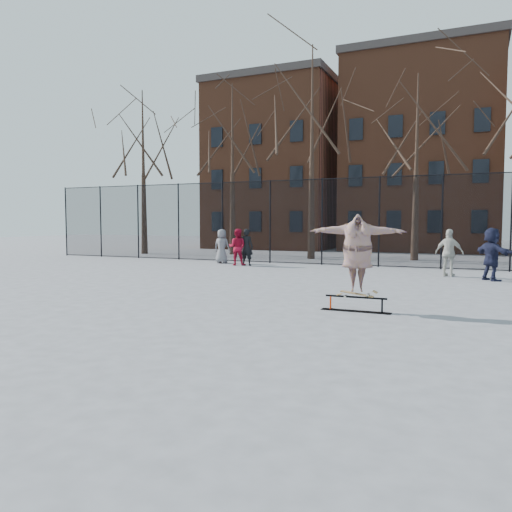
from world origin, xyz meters
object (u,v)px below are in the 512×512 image
at_px(bystander_red, 237,247).
at_px(bystander_white, 449,253).
at_px(bystander_navy, 492,254).
at_px(bystander_grey, 222,246).
at_px(skateboard, 357,294).
at_px(skater, 357,254).
at_px(bystander_black, 247,247).
at_px(skate_rail, 356,305).

xyz_separation_m(bystander_red, bystander_white, (9.12, -1.01, 0.03)).
bearing_deg(bystander_navy, bystander_grey, 38.17).
bearing_deg(bystander_navy, bystander_red, 40.76).
relative_size(bystander_grey, bystander_red, 0.98).
height_order(skateboard, bystander_white, bystander_white).
distance_m(skater, bystander_grey, 13.47).
bearing_deg(bystander_white, skater, 96.29).
xyz_separation_m(bystander_black, bystander_white, (8.72, -1.15, 0.03)).
relative_size(skate_rail, skateboard, 1.98).
distance_m(bystander_grey, bystander_red, 1.41).
bearing_deg(skate_rail, bystander_black, 126.90).
height_order(skate_rail, bystander_red, bystander_red).
height_order(skateboard, bystander_grey, bystander_grey).
relative_size(skateboard, bystander_black, 0.47).
bearing_deg(skater, bystander_navy, 55.79).
bearing_deg(bystander_grey, skater, 129.19).
xyz_separation_m(skate_rail, bystander_navy, (2.91, 7.70, 0.77)).
relative_size(bystander_grey, bystander_navy, 0.91).
distance_m(skateboard, bystander_grey, 13.46).
bearing_deg(bystander_red, skateboard, 119.43).
bearing_deg(skateboard, bystander_red, 128.90).
bearing_deg(bystander_red, bystander_black, -169.64).
height_order(skateboard, bystander_navy, bystander_navy).
xyz_separation_m(skateboard, bystander_black, (-7.21, 9.58, 0.45)).
bearing_deg(bystander_white, skateboard, 96.29).
distance_m(bystander_red, bystander_white, 9.17).
xyz_separation_m(bystander_grey, bystander_red, (1.20, -0.74, 0.02)).
height_order(skate_rail, skateboard, skateboard).
bearing_deg(bystander_white, bystander_black, 8.91).
bearing_deg(bystander_navy, bystander_white, 22.46).
distance_m(bystander_black, bystander_red, 0.42).
bearing_deg(skateboard, skater, 0.00).
xyz_separation_m(skater, bystander_navy, (2.89, 7.70, -0.40)).
height_order(skater, bystander_red, skater).
bearing_deg(skater, skateboard, 0.00).
bearing_deg(bystander_red, bystander_grey, -41.31).
bearing_deg(bystander_grey, skateboard, 129.19).
height_order(bystander_grey, bystander_black, bystander_black).
height_order(skater, bystander_black, skater).
distance_m(skateboard, bystander_navy, 8.24).
relative_size(skater, bystander_black, 1.27).
relative_size(skater, bystander_navy, 1.17).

